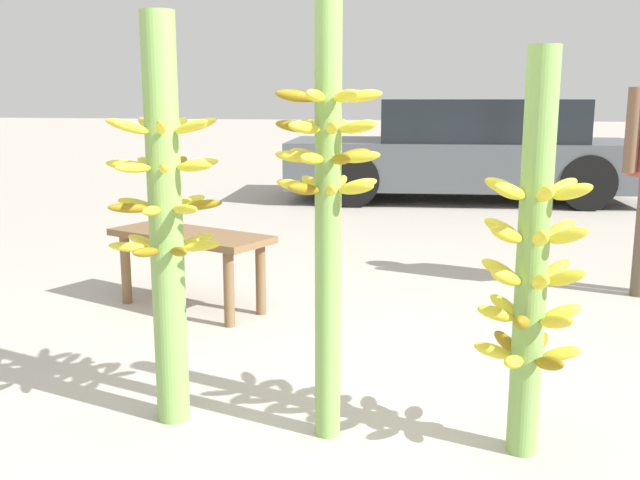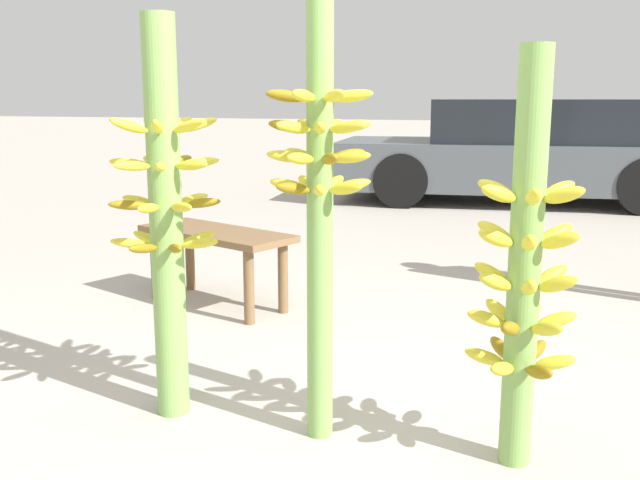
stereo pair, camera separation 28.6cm
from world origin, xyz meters
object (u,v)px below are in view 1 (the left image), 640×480
Objects in this scene: banana_stalk_center at (328,191)px; banana_stalk_right at (532,264)px; parked_car at (467,151)px; banana_stalk_left at (166,218)px; market_bench at (191,246)px.

banana_stalk_right is at bearing 1.62° from banana_stalk_center.
banana_stalk_left is at bearing 164.89° from parked_car.
banana_stalk_center is 1.92m from market_bench.
banana_stalk_center is 6.73m from parked_car.
market_bench is at bearing 157.30° from parked_car.
banana_stalk_center is 1.57× the size of market_bench.
parked_car reaches higher than market_bench.
parked_car is (0.36, 6.71, -0.32)m from banana_stalk_center.
banana_stalk_center is at bearing 0.09° from banana_stalk_left.
banana_stalk_center reaches higher than banana_stalk_right.
banana_stalk_center reaches higher than parked_car.
parked_car is (0.98, 6.71, -0.20)m from banana_stalk_left.
banana_stalk_right is (1.34, 0.02, -0.11)m from banana_stalk_left.
banana_stalk_center is at bearing -178.38° from banana_stalk_right.
market_bench is (-1.86, 1.42, -0.31)m from banana_stalk_right.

